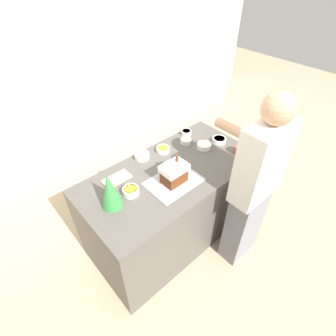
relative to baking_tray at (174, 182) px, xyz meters
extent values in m
plane|color=tan|center=(0.07, 0.11, -0.89)|extent=(12.00, 12.00, 0.00)
cube|color=beige|center=(0.07, 2.42, 0.41)|extent=(8.00, 0.05, 2.60)
cube|color=beige|center=(0.07, 2.09, -0.44)|extent=(6.00, 0.60, 0.90)
cube|color=#514C47|center=(0.07, 0.11, -0.45)|extent=(1.63, 0.82, 0.88)
cube|color=#9E9EA8|center=(0.00, 0.00, 0.00)|extent=(0.45, 0.32, 0.01)
cube|color=#5B2D14|center=(0.00, 0.00, 0.06)|extent=(0.19, 0.14, 0.12)
cube|color=white|center=(0.00, 0.00, 0.15)|extent=(0.21, 0.16, 0.05)
cylinder|color=#5B2D14|center=(0.05, 0.02, 0.21)|extent=(0.02, 0.02, 0.06)
cone|color=#33843D|center=(-0.52, 0.13, 0.15)|extent=(0.16, 0.16, 0.30)
cylinder|color=silver|center=(0.47, 0.33, 0.02)|extent=(0.11, 0.11, 0.05)
cylinder|color=yellow|center=(0.47, 0.33, 0.04)|extent=(0.09, 0.09, 0.01)
cylinder|color=silver|center=(0.58, 0.44, 0.02)|extent=(0.10, 0.10, 0.05)
cylinder|color=white|center=(0.58, 0.44, 0.04)|extent=(0.08, 0.08, 0.01)
cylinder|color=white|center=(0.54, 0.16, 0.02)|extent=(0.14, 0.14, 0.05)
cylinder|color=#4770DB|center=(0.54, 0.16, 0.04)|extent=(0.11, 0.11, 0.01)
cylinder|color=white|center=(0.00, 0.43, 0.02)|extent=(0.14, 0.14, 0.05)
cylinder|color=brown|center=(0.00, 0.43, 0.04)|extent=(0.11, 0.11, 0.01)
cylinder|color=white|center=(0.74, 0.13, 0.02)|extent=(0.14, 0.14, 0.04)
cylinder|color=red|center=(0.74, 0.13, 0.03)|extent=(0.11, 0.11, 0.01)
cylinder|color=white|center=(0.21, 0.38, 0.02)|extent=(0.13, 0.13, 0.04)
cylinder|color=orange|center=(0.21, 0.38, 0.03)|extent=(0.11, 0.11, 0.01)
cylinder|color=silver|center=(-0.34, 0.13, 0.02)|extent=(0.13, 0.13, 0.05)
cylinder|color=yellow|center=(-0.34, 0.13, 0.04)|extent=(0.11, 0.11, 0.01)
cube|color=#CCB78C|center=(-0.34, 0.34, 0.01)|extent=(0.24, 0.12, 0.02)
cylinder|color=#B24238|center=(0.72, -0.13, 0.04)|extent=(0.10, 0.10, 0.09)
cube|color=slate|center=(0.43, -0.50, -0.47)|extent=(0.35, 0.19, 0.83)
cube|color=silver|center=(0.43, -0.50, 0.28)|extent=(0.45, 0.20, 0.66)
sphere|color=tan|center=(0.43, -0.50, 0.72)|extent=(0.23, 0.23, 0.23)
cylinder|color=tan|center=(0.43, -0.27, 0.42)|extent=(0.08, 0.45, 0.08)
camera|label=1|loc=(-1.09, -1.14, 1.51)|focal=28.00mm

